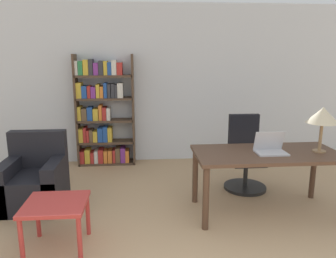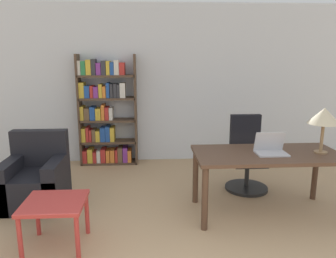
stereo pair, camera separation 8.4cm
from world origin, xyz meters
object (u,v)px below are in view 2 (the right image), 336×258
object	(u,v)px
bookshelf	(104,114)
office_chair	(246,158)
armchair	(36,181)
desk	(267,161)
table_lamp	(324,117)
laptop	(271,149)
side_table_blue	(55,208)

from	to	relation	value
bookshelf	office_chair	bearing A→B (deg)	-30.10
armchair	bookshelf	bearing A→B (deg)	66.19
desk	armchair	xyz separation A→B (m)	(-2.78, 0.45, -0.35)
table_lamp	desk	bearing A→B (deg)	177.08
laptop	armchair	distance (m)	2.89
office_chair	desk	bearing A→B (deg)	-90.06
armchair	bookshelf	xyz separation A→B (m)	(0.68, 1.54, 0.59)
laptop	table_lamp	size ratio (longest dim) A/B	0.66
laptop	armchair	xyz separation A→B (m)	(-2.80, 0.48, -0.50)
table_lamp	side_table_blue	world-z (taller)	table_lamp
office_chair	side_table_blue	distance (m)	2.64
side_table_blue	armchair	size ratio (longest dim) A/B	0.65
laptop	side_table_blue	distance (m)	2.38
laptop	bookshelf	size ratio (longest dim) A/B	0.18
table_lamp	office_chair	size ratio (longest dim) A/B	0.50
desk	side_table_blue	size ratio (longest dim) A/B	2.91
table_lamp	laptop	bearing A→B (deg)	-179.92
laptop	bookshelf	world-z (taller)	bookshelf
laptop	office_chair	size ratio (longest dim) A/B	0.33
table_lamp	bookshelf	distance (m)	3.39
side_table_blue	armchair	world-z (taller)	armchair
side_table_blue	laptop	bearing A→B (deg)	13.47
office_chair	bookshelf	size ratio (longest dim) A/B	0.55
laptop	bookshelf	bearing A→B (deg)	136.33
side_table_blue	bookshelf	xyz separation A→B (m)	(0.16, 2.57, 0.47)
laptop	office_chair	bearing A→B (deg)	91.42
laptop	side_table_blue	bearing A→B (deg)	-166.53
armchair	table_lamp	bearing A→B (deg)	-8.09
side_table_blue	armchair	distance (m)	1.16
side_table_blue	bookshelf	bearing A→B (deg)	86.37
office_chair	armchair	xyz separation A→B (m)	(-2.78, -0.32, -0.14)
desk	bookshelf	bearing A→B (deg)	136.50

